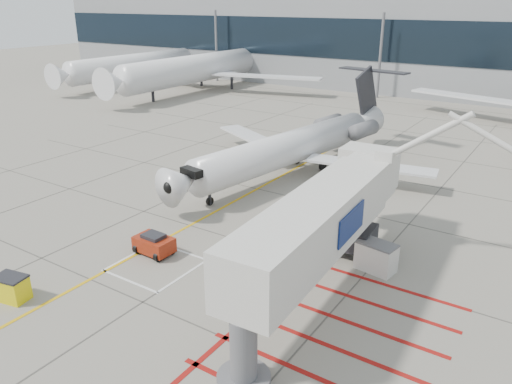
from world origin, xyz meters
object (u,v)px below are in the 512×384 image
Objects in this scene: pushback_tug at (154,243)px; spill_bin at (12,288)px; jet_bridge at (314,235)px; regional_jet at (273,135)px.

spill_bin is (-2.43, -7.23, -0.01)m from pushback_tug.
spill_bin is (-12.29, -7.77, -2.98)m from jet_bridge.
pushback_tug is 7.63m from spill_bin.
regional_jet is at bearing 95.11° from pushback_tug.
pushback_tug reaches higher than spill_bin.
regional_jet is 17.35m from jet_bridge.
regional_jet is 1.61× the size of jet_bridge.
spill_bin is at bearing -85.37° from regional_jet.
pushback_tug is at bearing 59.76° from spill_bin.
regional_jet is at bearing 125.09° from jet_bridge.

